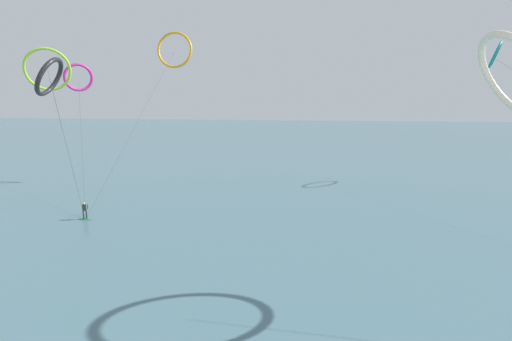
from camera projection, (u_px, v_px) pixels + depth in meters
The scene contains 7 objects.
sea_water at pixel (302, 139), 110.53m from camera, with size 400.00×200.00×0.08m, color #476B75.
surfer_emerald at pixel (85, 212), 35.73m from camera, with size 1.40×0.71×1.70m.
kite_charcoal at pixel (49, 77), 34.45m from camera, with size 4.49×4.46×15.43m.
kite_amber at pixel (175, 50), 52.14m from camera, with size 5.14×21.27×20.98m.
kite_lime at pixel (48, 70), 46.45m from camera, with size 14.47×14.22×17.91m.
kite_magenta at pixel (78, 78), 53.18m from camera, with size 14.10×20.58×16.67m.
kite_teal at pixel (495, 57), 50.92m from camera, with size 4.52×44.77×19.48m.
Camera 1 is at (4.24, -5.53, 11.46)m, focal length 25.96 mm.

